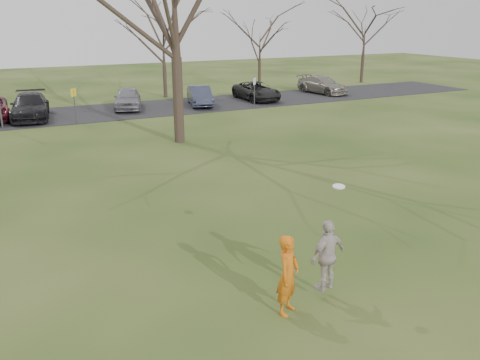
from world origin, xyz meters
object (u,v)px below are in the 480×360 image
(car_4, at_px, (128,98))
(car_6, at_px, (257,91))
(car_7, at_px, (322,85))
(player_defender, at_px, (288,275))
(car_3, at_px, (30,106))
(car_5, at_px, (200,96))
(catching_play, at_px, (327,255))

(car_4, bearing_deg, car_6, 12.78)
(car_7, bearing_deg, player_defender, -136.91)
(car_3, bearing_deg, car_6, 7.81)
(car_3, relative_size, car_6, 1.09)
(car_3, distance_m, car_7, 22.55)
(car_6, relative_size, car_7, 1.02)
(car_5, xyz_separation_m, car_6, (4.78, 0.40, -0.01))
(car_6, distance_m, car_7, 6.56)
(player_defender, bearing_deg, car_6, 26.83)
(catching_play, bearing_deg, player_defender, -173.42)
(car_4, relative_size, car_5, 1.05)
(car_7, bearing_deg, catching_play, -135.47)
(player_defender, relative_size, catching_play, 0.75)
(car_4, height_order, catching_play, catching_play)
(car_6, xyz_separation_m, car_7, (6.52, 0.65, 0.02))
(car_3, bearing_deg, car_7, 9.21)
(car_6, distance_m, catching_play, 27.87)
(player_defender, relative_size, car_6, 0.37)
(car_5, xyz_separation_m, car_7, (11.30, 1.04, 0.01))
(car_4, height_order, car_7, car_4)
(player_defender, distance_m, car_5, 26.27)
(player_defender, height_order, car_4, player_defender)
(car_3, bearing_deg, car_5, 6.15)
(car_6, height_order, catching_play, catching_play)
(car_4, bearing_deg, player_defender, -80.94)
(car_5, distance_m, car_6, 4.79)
(car_5, bearing_deg, catching_play, -91.84)
(catching_play, bearing_deg, car_7, 54.86)
(car_3, height_order, car_6, car_3)
(player_defender, bearing_deg, car_7, 17.02)
(car_6, bearing_deg, catching_play, -114.08)
(car_5, bearing_deg, car_6, 18.50)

